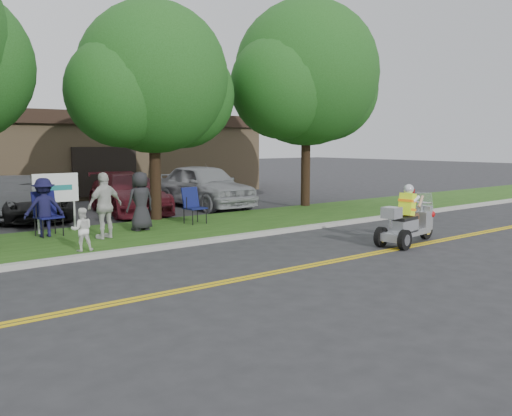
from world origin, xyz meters
TOP-DOWN VIEW (x-y plane):
  - ground at (0.00, 0.00)m, footprint 120.00×120.00m
  - centerline_near at (0.00, -0.58)m, footprint 60.00×0.10m
  - centerline_far at (0.00, -0.42)m, footprint 60.00×0.10m
  - curb at (0.00, 3.05)m, footprint 60.00×0.25m
  - grass_verge at (0.00, 5.20)m, footprint 60.00×4.00m
  - commercial_building at (2.00, 18.98)m, footprint 18.00×8.20m
  - tree_mid at (0.55, 7.23)m, footprint 5.88×4.80m
  - tree_right at (7.06, 7.03)m, footprint 6.86×5.60m
  - business_sign at (-2.90, 6.60)m, footprint 1.25×0.06m
  - trike_scooter at (3.77, -0.26)m, footprint 2.38×0.89m
  - lawn_chair_a at (-3.30, 6.21)m, footprint 0.69×0.72m
  - lawn_chair_b at (0.98, 5.71)m, footprint 0.62×0.64m
  - spectator_adult_right at (-2.23, 4.80)m, footprint 1.09×0.65m
  - spectator_chair_a at (-3.40, 6.04)m, footprint 1.09×0.72m
  - spectator_chair_b at (-0.91, 5.43)m, footprint 0.86×0.60m
  - child_right at (-3.32, 3.53)m, footprint 0.58×0.50m
  - parked_car_left at (-3.15, 10.89)m, footprint 2.60×4.69m
  - parked_car_mid at (-2.50, 10.30)m, footprint 2.91×4.92m
  - parked_car_right at (0.80, 9.88)m, footprint 2.76×5.32m
  - parked_car_far_right at (4.00, 9.72)m, footprint 2.08×5.15m

SIDE VIEW (x-z plane):
  - ground at x=0.00m, z-range 0.00..0.00m
  - centerline_near at x=0.00m, z-range 0.00..0.01m
  - centerline_far at x=0.00m, z-range 0.00..0.01m
  - grass_verge at x=0.00m, z-range 0.01..0.11m
  - curb at x=0.00m, z-range 0.00..0.12m
  - trike_scooter at x=3.77m, z-range -0.23..1.32m
  - child_right at x=-3.32m, z-range 0.10..1.11m
  - parked_car_mid at x=-2.50m, z-range 0.00..1.28m
  - parked_car_left at x=-3.15m, z-range 0.00..1.46m
  - lawn_chair_b at x=0.98m, z-range 0.17..1.29m
  - parked_car_right at x=0.80m, z-range 0.00..1.48m
  - lawn_chair_a at x=-3.30m, z-range 0.18..1.38m
  - parked_car_far_right at x=4.00m, z-range 0.00..1.76m
  - spectator_chair_a at x=-3.40m, z-range 0.10..1.67m
  - spectator_chair_b at x=-0.91m, z-range 0.10..1.79m
  - spectator_adult_right at x=-2.23m, z-range 0.10..1.84m
  - business_sign at x=-2.90m, z-range 0.38..2.13m
  - commercial_building at x=2.00m, z-range 0.01..4.01m
  - tree_mid at x=0.55m, z-range 0.91..7.96m
  - tree_right at x=7.06m, z-range 0.99..9.06m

